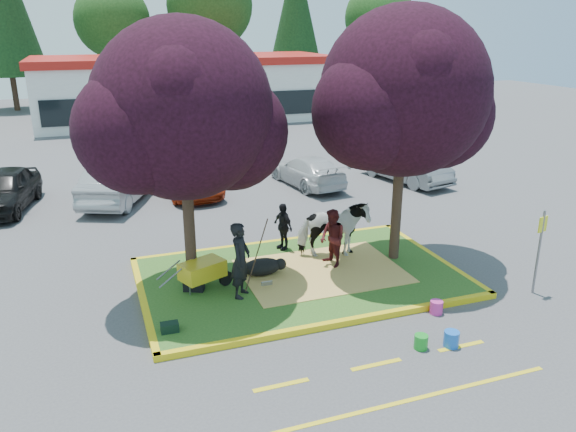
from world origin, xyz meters
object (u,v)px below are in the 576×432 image
object	(u,v)px
handler	(241,260)
bucket_blue	(451,339)
calf	(262,267)
wheelbarrow	(203,270)
cow	(333,230)
car_black	(4,190)
bucket_green	(421,342)
sign_post	(540,244)
bucket_pink	(436,307)
car_silver	(120,181)

from	to	relation	value
handler	bucket_blue	xyz separation A→B (m)	(3.60, -3.46, -0.91)
calf	wheelbarrow	xyz separation A→B (m)	(-1.62, -0.30, 0.28)
cow	car_black	bearing A→B (deg)	61.29
calf	bucket_green	size ratio (longest dim) A/B	3.35
handler	wheelbarrow	bearing A→B (deg)	82.58
calf	sign_post	distance (m)	6.96
wheelbarrow	bucket_pink	distance (m)	5.68
sign_post	car_silver	world-z (taller)	sign_post
calf	handler	bearing A→B (deg)	-122.73
bucket_green	bucket_pink	distance (m)	1.66
bucket_green	car_silver	distance (m)	13.85
bucket_blue	sign_post	bearing A→B (deg)	22.49
bucket_green	car_silver	bearing A→B (deg)	111.76
sign_post	bucket_green	size ratio (longest dim) A/B	7.08
cow	bucket_pink	bearing A→B (deg)	-150.29
calf	handler	world-z (taller)	handler
bucket_pink	bucket_blue	bearing A→B (deg)	-111.39
cow	car_silver	xyz separation A→B (m)	(-5.25, 8.07, -0.19)
handler	bucket_green	world-z (taller)	handler
wheelbarrow	sign_post	size ratio (longest dim) A/B	0.87
bucket_blue	car_black	distance (m)	16.56
sign_post	car_silver	size ratio (longest dim) A/B	0.46
calf	bucket_blue	distance (m)	5.24
wheelbarrow	car_silver	distance (m)	8.96
car_black	car_silver	size ratio (longest dim) A/B	0.93
bucket_blue	car_silver	size ratio (longest dim) A/B	0.07
handler	bucket_pink	xyz separation A→B (m)	(4.12, -2.14, -0.93)
calf	car_black	bearing A→B (deg)	135.76
bucket_green	sign_post	bearing A→B (deg)	17.43
cow	car_silver	distance (m)	9.62
bucket_green	car_silver	size ratio (longest dim) A/B	0.06
handler	car_silver	bearing A→B (deg)	46.46
handler	car_black	world-z (taller)	handler
calf	bucket_pink	world-z (taller)	calf
handler	bucket_green	distance (m)	4.54
bucket_green	car_black	bearing A→B (deg)	124.73
bucket_green	car_black	world-z (taller)	car_black
handler	wheelbarrow	size ratio (longest dim) A/B	0.99
cow	calf	bearing A→B (deg)	115.70
cow	calf	xyz separation A→B (m)	(-2.24, -0.48, -0.60)
cow	sign_post	world-z (taller)	sign_post
calf	wheelbarrow	distance (m)	1.67
bucket_blue	car_black	xyz separation A→B (m)	(-9.80, 13.34, 0.58)
calf	sign_post	bearing A→B (deg)	-18.53
bucket_pink	car_silver	size ratio (longest dim) A/B	0.07
wheelbarrow	bucket_blue	size ratio (longest dim) A/B	5.52
sign_post	bucket_pink	size ratio (longest dim) A/B	6.85
cow	car_black	world-z (taller)	cow
bucket_blue	car_black	size ratio (longest dim) A/B	0.08
wheelbarrow	bucket_green	xyz separation A→B (m)	(3.74, -4.00, -0.49)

